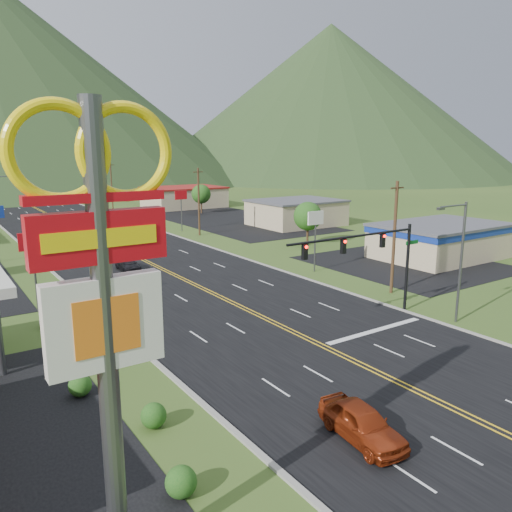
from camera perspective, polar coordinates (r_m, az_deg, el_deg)
ground at (r=26.76m, az=25.68°, el=-17.45°), size 500.00×500.00×0.00m
road at (r=26.76m, az=25.68°, el=-17.45°), size 20.00×460.00×0.04m
pylon_sign at (r=14.02m, az=-17.24°, el=-2.36°), size 4.32×0.60×14.00m
traffic_signal at (r=37.77m, az=13.18°, el=0.58°), size 13.10×0.43×7.00m
streetlight_east at (r=39.03m, az=22.19°, el=0.14°), size 3.28×0.25×9.00m
building_east_near at (r=63.17m, az=20.35°, el=1.87°), size 15.40×10.40×4.10m
building_east_mid at (r=85.23m, az=4.62°, el=4.99°), size 14.40×11.40×4.30m
building_east_far at (r=112.72m, az=-8.24°, el=6.69°), size 16.40×12.40×4.50m
pole_sign_west_a at (r=42.32m, az=-24.16°, el=0.67°), size 2.00×0.18×6.40m
pole_sign_east_a at (r=52.22m, az=6.82°, el=3.64°), size 2.00×0.18×6.40m
pole_sign_east_b at (r=79.07m, az=-8.57°, el=6.45°), size 2.00×0.18×6.40m
tree_east_a at (r=67.21m, az=5.95°, el=4.54°), size 3.84×3.84×5.82m
tree_east_b at (r=101.00m, az=-6.29°, el=7.05°), size 3.84×3.84×5.82m
utility_pole_a at (r=45.59m, az=15.52°, el=2.14°), size 1.60×0.28×10.00m
utility_pole_b at (r=74.83m, az=-6.56°, el=6.25°), size 1.60×0.28×10.00m
utility_pole_c at (r=111.73m, az=-16.18°, el=7.77°), size 1.60×0.28×10.00m
utility_pole_d at (r=150.23m, az=-20.98°, el=8.45°), size 1.60×0.28×10.00m
mountain_ne at (r=252.99m, az=8.35°, el=17.06°), size 180.00×180.00×70.00m
car_red_near at (r=23.71m, az=11.99°, el=-18.23°), size 2.37×4.85×1.59m
car_dark_mid at (r=54.64m, az=-14.44°, el=-0.99°), size 1.99×4.50×1.28m
car_red_far at (r=82.68m, az=-15.53°, el=3.44°), size 2.09×5.13×1.66m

